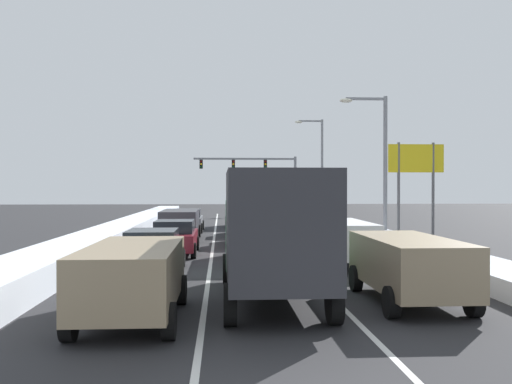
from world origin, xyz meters
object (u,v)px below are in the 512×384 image
object	(u,v)px
sedan_charcoal_right_lane_fourth	(295,223)
street_lamp_right_near	(379,154)
sedan_black_center_lane_fourth	(244,223)
traffic_light_gantry	(259,170)
sedan_maroon_left_lane_third	(175,237)
roadside_sign_right	(416,169)
suv_tan_right_lane_nearest	(408,263)
suv_charcoal_left_lane_fourth	(180,222)
suv_tan_left_lane_nearest	(133,275)
suv_silver_center_lane_second	(257,236)
box_truck_center_lane_nearest	(272,229)
sedan_red_center_lane_third	(246,230)
sedan_maroon_right_lane_third	(313,232)
sedan_gray_left_lane_fifth	(188,220)
sedan_gray_right_lane_fifth	(289,218)
suv_navy_center_lane_fifth	(240,213)
street_lamp_right_mid	(319,160)
suv_white_right_lane_second	(341,239)
sedan_white_left_lane_second	(153,251)

from	to	relation	value
sedan_charcoal_right_lane_fourth	street_lamp_right_near	bearing A→B (deg)	-40.38
sedan_black_center_lane_fourth	traffic_light_gantry	xyz separation A→B (m)	(2.67, 25.50, 3.97)
sedan_charcoal_right_lane_fourth	sedan_black_center_lane_fourth	world-z (taller)	same
sedan_maroon_left_lane_third	roadside_sign_right	xyz separation A→B (m)	(13.10, 6.53, 3.25)
suv_tan_right_lane_nearest	sedan_black_center_lane_fourth	xyz separation A→B (m)	(-3.40, 20.55, -0.25)
suv_charcoal_left_lane_fourth	traffic_light_gantry	xyz separation A→B (m)	(6.36, 28.35, 3.72)
suv_tan_left_lane_nearest	traffic_light_gantry	size ratio (longest dim) A/B	0.45
suv_silver_center_lane_second	suv_tan_left_lane_nearest	distance (m)	10.48
box_truck_center_lane_nearest	sedan_maroon_left_lane_third	bearing A→B (deg)	107.41
box_truck_center_lane_nearest	suv_tan_left_lane_nearest	world-z (taller)	box_truck_center_lane_nearest
sedan_red_center_lane_third	suv_charcoal_left_lane_fourth	xyz separation A→B (m)	(-3.54, 2.82, 0.25)
suv_silver_center_lane_second	roadside_sign_right	distance (m)	13.56
suv_tan_right_lane_nearest	traffic_light_gantry	world-z (taller)	traffic_light_gantry
street_lamp_right_near	sedan_maroon_right_lane_third	bearing A→B (deg)	-143.77
suv_silver_center_lane_second	sedan_gray_left_lane_fifth	bearing A→B (deg)	103.31
sedan_black_center_lane_fourth	sedan_gray_left_lane_fifth	bearing A→B (deg)	138.46
sedan_charcoal_right_lane_fourth	sedan_gray_left_lane_fifth	distance (m)	7.62
sedan_gray_right_lane_fifth	traffic_light_gantry	world-z (taller)	traffic_light_gantry
sedan_maroon_left_lane_third	sedan_gray_left_lane_fifth	bearing A→B (deg)	90.70
sedan_maroon_right_lane_third	sedan_gray_left_lane_fifth	bearing A→B (deg)	123.39
suv_tan_left_lane_nearest	suv_charcoal_left_lane_fourth	xyz separation A→B (m)	(-0.33, 19.22, 0.00)
suv_silver_center_lane_second	sedan_black_center_lane_fourth	world-z (taller)	suv_silver_center_lane_second
suv_tan_right_lane_nearest	suv_tan_left_lane_nearest	size ratio (longest dim) A/B	1.00
suv_navy_center_lane_fifth	street_lamp_right_near	world-z (taller)	street_lamp_right_near
sedan_red_center_lane_third	traffic_light_gantry	xyz separation A→B (m)	(2.81, 31.17, 3.97)
sedan_charcoal_right_lane_fourth	suv_charcoal_left_lane_fourth	xyz separation A→B (m)	(-6.78, -2.37, 0.25)
suv_navy_center_lane_fifth	suv_tan_right_lane_nearest	bearing A→B (deg)	-82.99
suv_tan_left_lane_nearest	suv_charcoal_left_lane_fourth	bearing A→B (deg)	90.98
suv_tan_left_lane_nearest	street_lamp_right_mid	size ratio (longest dim) A/B	0.53
street_lamp_right_near	roadside_sign_right	world-z (taller)	street_lamp_right_near
suv_white_right_lane_second	traffic_light_gantry	distance (m)	39.25
suv_white_right_lane_second	suv_charcoal_left_lane_fourth	distance (m)	12.70
sedan_gray_right_lane_fifth	traffic_light_gantry	bearing A→B (deg)	92.41
street_lamp_right_near	box_truck_center_lane_nearest	bearing A→B (deg)	-114.24
sedan_black_center_lane_fourth	street_lamp_right_mid	bearing A→B (deg)	66.42
suv_tan_right_lane_nearest	roadside_sign_right	xyz separation A→B (m)	(6.27, 17.45, 3.00)
sedan_red_center_lane_third	suv_navy_center_lane_fifth	world-z (taller)	suv_navy_center_lane_fifth
suv_silver_center_lane_second	traffic_light_gantry	distance (m)	37.94
sedan_red_center_lane_third	suv_tan_right_lane_nearest	bearing A→B (deg)	-76.60
suv_tan_left_lane_nearest	street_lamp_right_mid	distance (m)	41.27
sedan_red_center_lane_third	suv_tan_left_lane_nearest	bearing A→B (deg)	-101.09
sedan_charcoal_right_lane_fourth	box_truck_center_lane_nearest	size ratio (longest dim) A/B	0.63
suv_charcoal_left_lane_fourth	street_lamp_right_mid	bearing A→B (deg)	60.89
suv_tan_right_lane_nearest	traffic_light_gantry	bearing A→B (deg)	90.91
sedan_gray_right_lane_fifth	street_lamp_right_near	distance (m)	11.37
traffic_light_gantry	street_lamp_right_near	distance (m)	29.88
sedan_white_left_lane_second	street_lamp_right_mid	world-z (taller)	street_lamp_right_mid
sedan_maroon_right_lane_third	sedan_gray_right_lane_fifth	world-z (taller)	same
sedan_red_center_lane_third	sedan_maroon_left_lane_third	bearing A→B (deg)	-129.69
sedan_gray_left_lane_fifth	sedan_black_center_lane_fourth	bearing A→B (deg)	-41.54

